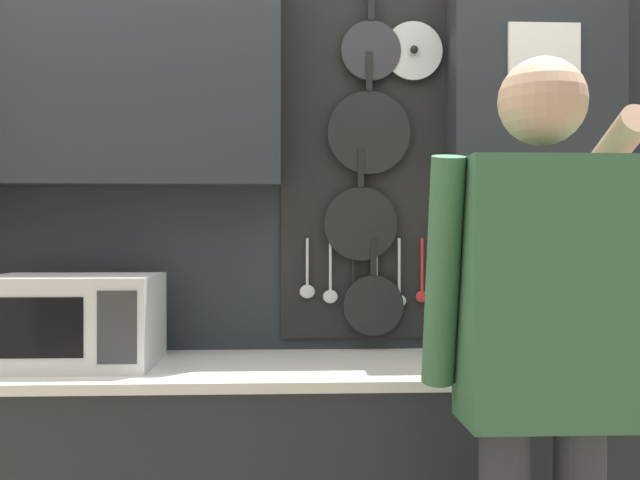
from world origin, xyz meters
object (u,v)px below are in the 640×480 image
microwave (74,320)px  person (541,346)px  utensil_crock (466,335)px  knife_block (559,328)px

microwave → person: (1.26, -0.55, -0.01)m
utensil_crock → person: 0.56m
microwave → knife_block: knife_block is taller
knife_block → person: bearing=-115.1°
knife_block → person: person is taller
microwave → utensil_crock: size_ratio=1.51×
microwave → knife_block: (1.52, 0.00, -0.03)m
microwave → person: size_ratio=0.30×
utensil_crock → person: (0.04, -0.55, 0.05)m
utensil_crock → person: bearing=-85.9°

